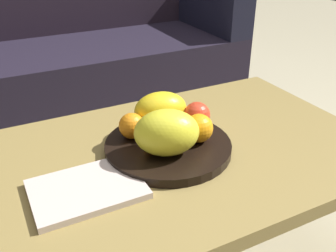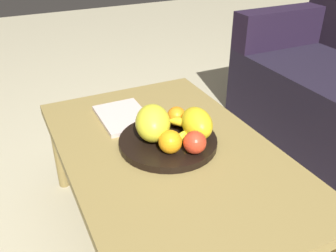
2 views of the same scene
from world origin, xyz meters
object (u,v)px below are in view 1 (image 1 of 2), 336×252
coffee_table (180,162)px  orange_front (199,128)px  orange_left (132,126)px  magazine (87,189)px  apple_front (197,115)px  couch (76,58)px  melon_large_front (167,133)px  melon_smaller_beside (161,109)px  banana_bunch (160,121)px  fruit_bowl (168,146)px

coffee_table → orange_front: size_ratio=13.94×
coffee_table → orange_left: 0.17m
coffee_table → magazine: size_ratio=4.30×
apple_front → magazine: size_ratio=0.30×
orange_front → coffee_table: bearing=157.5°
orange_left → couch: bearing=83.3°
melon_large_front → orange_front: size_ratio=2.12×
couch → apple_front: 1.17m
melon_large_front → melon_smaller_beside: size_ratio=1.08×
melon_large_front → melon_smaller_beside: 0.15m
orange_left → orange_front: bearing=-33.1°
couch → magazine: bearing=-103.5°
coffee_table → apple_front: (0.08, 0.05, 0.11)m
melon_large_front → orange_front: (0.10, 0.02, -0.02)m
melon_large_front → magazine: (-0.22, -0.03, -0.08)m
melon_large_front → banana_bunch: 0.13m
melon_large_front → orange_front: bearing=8.6°
couch → orange_front: 1.23m
fruit_bowl → magazine: bearing=-163.0°
coffee_table → magazine: magazine is taller
orange_front → orange_left: (-0.15, 0.10, -0.00)m
banana_bunch → melon_smaller_beside: bearing=61.0°
banana_bunch → melon_large_front: bearing=-108.7°
couch → fruit_bowl: couch is taller
apple_front → magazine: (-0.36, -0.12, -0.05)m
melon_smaller_beside → orange_left: 0.10m
fruit_bowl → melon_large_front: size_ratio=2.08×
melon_large_front → banana_bunch: (0.04, 0.12, -0.03)m
coffee_table → melon_smaller_beside: size_ratio=7.10×
fruit_bowl → orange_left: 0.11m
couch → apple_front: size_ratio=22.47×
melon_smaller_beside → apple_front: bearing=-32.7°
melon_large_front → melon_smaller_beside: melon_large_front is taller
couch → magazine: size_ratio=6.80×
coffee_table → fruit_bowl: bearing=162.5°
magazine → melon_large_front: bearing=8.1°
orange_front → orange_left: bearing=146.9°
orange_left → banana_bunch: size_ratio=0.45×
couch → orange_front: bearing=-89.1°
melon_smaller_beside → banana_bunch: melon_smaller_beside is taller
apple_front → orange_left: bearing=171.3°
coffee_table → banana_bunch: bearing=101.6°
orange_front → magazine: size_ratio=0.31×
couch → orange_left: bearing=-96.7°
apple_front → magazine: apple_front is taller
melon_smaller_beside → coffee_table: bearing=-86.8°
coffee_table → orange_left: bearing=143.0°
orange_left → magazine: size_ratio=0.28×
fruit_bowl → banana_bunch: (0.01, 0.08, 0.04)m
apple_front → melon_smaller_beside: bearing=147.3°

